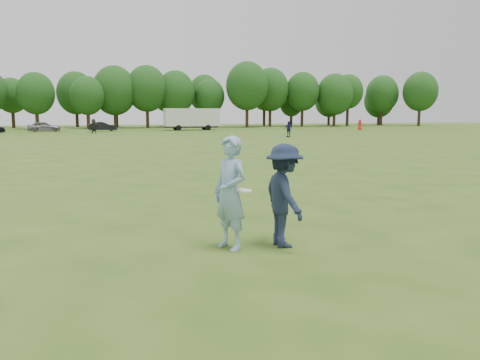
{
  "coord_description": "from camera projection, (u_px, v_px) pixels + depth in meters",
  "views": [
    {
      "loc": [
        -2.07,
        -7.96,
        2.4
      ],
      "look_at": [
        0.8,
        0.77,
        1.1
      ],
      "focal_mm": 35.0,
      "sensor_mm": 36.0,
      "label": 1
    }
  ],
  "objects": [
    {
      "name": "player_far_b",
      "position": [
        288.0,
        129.0,
        48.48
      ],
      "size": [
        0.86,
        1.04,
        1.66
      ],
      "primitive_type": "imported",
      "rotation": [
        0.0,
        0.0,
        -1.0
      ],
      "color": "navy",
      "rests_on": "ground"
    },
    {
      "name": "car_f",
      "position": [
        103.0,
        127.0,
        65.37
      ],
      "size": [
        3.95,
        1.39,
        1.3
      ],
      "primitive_type": "imported",
      "rotation": [
        0.0,
        0.0,
        1.57
      ],
      "color": "black",
      "rests_on": "ground"
    },
    {
      "name": "player_far_d",
      "position": [
        94.0,
        126.0,
        57.9
      ],
      "size": [
        1.74,
        0.91,
        1.79
      ],
      "primitive_type": "imported",
      "rotation": [
        0.0,
        0.0,
        -0.24
      ],
      "color": "#282828",
      "rests_on": "ground"
    },
    {
      "name": "thrower",
      "position": [
        230.0,
        193.0,
        8.27
      ],
      "size": [
        0.74,
        0.87,
        2.02
      ],
      "primitive_type": "imported",
      "rotation": [
        0.0,
        0.0,
        -1.15
      ],
      "color": "#83A8CA",
      "rests_on": "ground"
    },
    {
      "name": "cargo_trailer",
      "position": [
        192.0,
        118.0,
        69.3
      ],
      "size": [
        9.0,
        2.75,
        3.2
      ],
      "color": "white",
      "rests_on": "ground"
    },
    {
      "name": "disc_in_play",
      "position": [
        244.0,
        191.0,
        8.11
      ],
      "size": [
        0.29,
        0.29,
        0.06
      ],
      "color": "white",
      "rests_on": "ground"
    },
    {
      "name": "defender",
      "position": [
        284.0,
        196.0,
        8.45
      ],
      "size": [
        0.71,
        1.22,
        1.88
      ],
      "primitive_type": "imported",
      "rotation": [
        0.0,
        0.0,
        1.58
      ],
      "color": "#1B243C",
      "rests_on": "ground"
    },
    {
      "name": "field_cone",
      "position": [
        243.0,
        134.0,
        51.56
      ],
      "size": [
        0.28,
        0.28,
        0.3
      ],
      "primitive_type": "cone",
      "color": "#FF630D",
      "rests_on": "ground"
    },
    {
      "name": "ground",
      "position": [
        211.0,
        248.0,
        8.47
      ],
      "size": [
        200.0,
        200.0,
        0.0
      ],
      "primitive_type": "plane",
      "color": "#325116",
      "rests_on": "ground"
    },
    {
      "name": "car_e",
      "position": [
        44.0,
        127.0,
        62.98
      ],
      "size": [
        4.27,
        1.95,
        1.42
      ],
      "primitive_type": "imported",
      "rotation": [
        0.0,
        0.0,
        1.64
      ],
      "color": "slate",
      "rests_on": "ground"
    },
    {
      "name": "treeline",
      "position": [
        114.0,
        91.0,
        80.79
      ],
      "size": [
        130.35,
        18.39,
        11.74
      ],
      "color": "#332114",
      "rests_on": "ground"
    },
    {
      "name": "player_far_c",
      "position": [
        360.0,
        125.0,
        69.56
      ],
      "size": [
        0.92,
        0.89,
        1.59
      ],
      "primitive_type": "imported",
      "rotation": [
        0.0,
        0.0,
        2.45
      ],
      "color": "red",
      "rests_on": "ground"
    }
  ]
}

